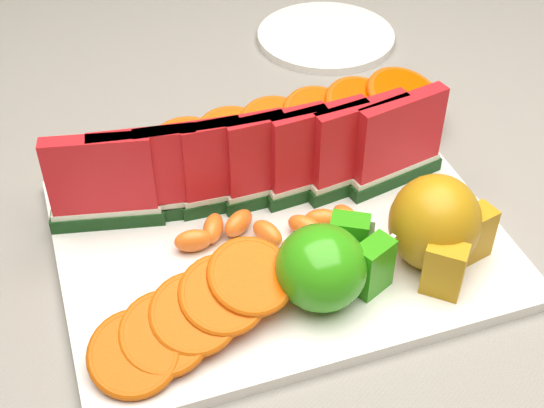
% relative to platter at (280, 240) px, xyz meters
% --- Properties ---
extents(table, '(1.40, 0.90, 0.75)m').
position_rel_platter_xyz_m(table, '(-0.01, 0.10, -0.11)').
color(table, '#4E2A19').
rests_on(table, ground).
extents(tablecloth, '(1.53, 1.03, 0.20)m').
position_rel_platter_xyz_m(tablecloth, '(-0.01, 0.10, -0.05)').
color(tablecloth, gray).
rests_on(tablecloth, table).
extents(platter, '(0.40, 0.30, 0.01)m').
position_rel_platter_xyz_m(platter, '(0.00, 0.00, 0.00)').
color(platter, silver).
rests_on(platter, tablecloth).
extents(apple_cluster, '(0.10, 0.09, 0.07)m').
position_rel_platter_xyz_m(apple_cluster, '(0.01, -0.08, 0.04)').
color(apple_cluster, '#2D7F1A').
rests_on(apple_cluster, platter).
extents(pear_cluster, '(0.11, 0.11, 0.09)m').
position_rel_platter_xyz_m(pear_cluster, '(0.12, -0.07, 0.04)').
color(pear_cluster, '#B1600B').
rests_on(pear_cluster, platter).
extents(side_plate, '(0.24, 0.24, 0.01)m').
position_rel_platter_xyz_m(side_plate, '(0.18, 0.35, -0.00)').
color(side_plate, silver).
rests_on(side_plate, tablecloth).
extents(watermelon_row, '(0.39, 0.07, 0.10)m').
position_rel_platter_xyz_m(watermelon_row, '(-0.01, 0.05, 0.05)').
color(watermelon_row, '#0A3B0B').
rests_on(watermelon_row, platter).
extents(orange_fan_front, '(0.19, 0.12, 0.05)m').
position_rel_platter_xyz_m(orange_fan_front, '(-0.10, -0.09, 0.03)').
color(orange_fan_front, red).
rests_on(orange_fan_front, platter).
extents(orange_fan_back, '(0.39, 0.11, 0.05)m').
position_rel_platter_xyz_m(orange_fan_back, '(0.04, 0.13, 0.03)').
color(orange_fan_back, red).
rests_on(orange_fan_back, platter).
extents(tangerine_segments, '(0.17, 0.06, 0.02)m').
position_rel_platter_xyz_m(tangerine_segments, '(-0.01, 0.00, 0.02)').
color(tangerine_segments, '#F04314').
rests_on(tangerine_segments, platter).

